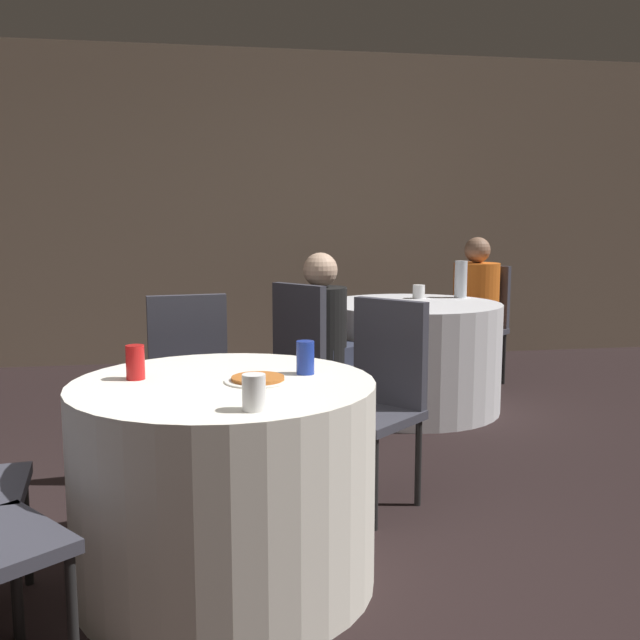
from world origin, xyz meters
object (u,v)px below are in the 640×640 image
(person_orange_shirt, at_px, (472,311))
(chair_far_southwest, at_px, (309,350))
(soda_can_blue, at_px, (305,358))
(table_far, at_px, (412,356))
(table_near, at_px, (225,482))
(person_black_shirt, at_px, (329,345))
(bottle_far, at_px, (461,279))
(soda_can_red, at_px, (135,362))
(pizza_plate_near, at_px, (258,379))
(chair_far_northeast, at_px, (481,315))
(chair_near_north, at_px, (191,377))
(chair_near_northeast, at_px, (379,385))

(person_orange_shirt, bearing_deg, chair_far_southwest, 88.11)
(person_orange_shirt, bearing_deg, soda_can_blue, 106.58)
(table_far, xyz_separation_m, person_orange_shirt, (0.65, 0.56, 0.23))
(table_near, xyz_separation_m, person_orange_shirt, (2.00, 2.74, 0.23))
(person_black_shirt, relative_size, bottle_far, 4.16)
(soda_can_blue, bearing_deg, soda_can_red, 178.74)
(table_far, height_order, pizza_plate_near, pizza_plate_near)
(chair_far_northeast, bearing_deg, table_far, 90.00)
(person_orange_shirt, xyz_separation_m, soda_can_red, (-2.30, -2.65, 0.20))
(table_far, bearing_deg, person_black_shirt, -142.55)
(table_far, bearing_deg, soda_can_blue, -116.49)
(chair_far_northeast, xyz_separation_m, soda_can_red, (-2.42, -2.76, 0.25))
(chair_far_northeast, relative_size, soda_can_blue, 7.66)
(chair_far_southwest, xyz_separation_m, person_orange_shirt, (1.46, 1.18, 0.04))
(chair_near_north, height_order, chair_far_southwest, same)
(chair_near_northeast, bearing_deg, bottle_far, -71.08)
(chair_near_north, xyz_separation_m, chair_far_northeast, (2.25, 1.90, 0.00))
(chair_far_southwest, xyz_separation_m, soda_can_blue, (-0.24, -1.48, 0.25))
(table_far, distance_m, person_orange_shirt, 0.89)
(chair_near_northeast, relative_size, chair_far_southwest, 1.00)
(table_near, distance_m, table_far, 2.56)
(chair_far_northeast, height_order, bottle_far, bottle_far)
(person_black_shirt, distance_m, soda_can_blue, 1.65)
(person_black_shirt, relative_size, soda_can_red, 9.07)
(chair_near_north, height_order, bottle_far, bottle_far)
(chair_near_north, xyz_separation_m, soda_can_blue, (0.43, -0.87, 0.25))
(chair_near_north, xyz_separation_m, soda_can_red, (-0.18, -0.85, 0.25))
(chair_near_north, distance_m, soda_can_red, 0.91)
(table_near, xyz_separation_m, table_far, (1.35, 2.18, 0.00))
(table_near, relative_size, bottle_far, 4.01)
(table_near, distance_m, chair_near_north, 0.97)
(table_near, bearing_deg, chair_far_southwest, 70.86)
(pizza_plate_near, relative_size, soda_can_blue, 1.92)
(person_black_shirt, bearing_deg, chair_near_north, -85.64)
(person_orange_shirt, bearing_deg, pizza_plate_near, 104.83)
(table_near, relative_size, chair_far_southwest, 1.14)
(table_near, xyz_separation_m, chair_far_southwest, (0.54, 1.56, 0.18))
(table_near, bearing_deg, person_black_shirt, 67.80)
(chair_near_northeast, relative_size, person_black_shirt, 0.84)
(chair_far_southwest, distance_m, person_orange_shirt, 1.88)
(chair_near_north, relative_size, chair_far_northeast, 1.00)
(pizza_plate_near, bearing_deg, person_orange_shirt, 55.77)
(chair_near_northeast, xyz_separation_m, chair_far_southwest, (-0.18, 0.94, 0.00))
(table_near, xyz_separation_m, soda_can_blue, (0.30, 0.08, 0.43))
(table_far, distance_m, soda_can_red, 2.70)
(chair_far_southwest, bearing_deg, person_orange_shirt, 91.59)
(table_near, bearing_deg, chair_near_north, 97.64)
(chair_near_north, relative_size, soda_can_red, 7.66)
(chair_far_northeast, distance_m, bottle_far, 0.62)
(chair_far_northeast, xyz_separation_m, person_black_shirt, (-1.44, -1.18, 0.00))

